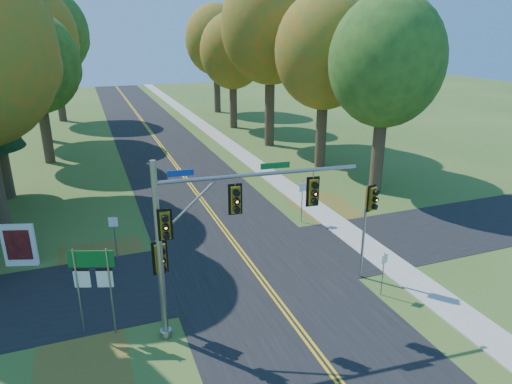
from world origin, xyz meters
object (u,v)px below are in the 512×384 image
object	(u,v)px
traffic_mast	(212,224)
info_kiosk	(19,245)
east_signal_pole	(370,209)
route_sign_cluster	(93,275)

from	to	relation	value
traffic_mast	info_kiosk	bearing A→B (deg)	137.03
info_kiosk	traffic_mast	bearing A→B (deg)	-30.14
traffic_mast	east_signal_pole	xyz separation A→B (m)	(7.13, 1.16, -0.89)
route_sign_cluster	east_signal_pole	bearing A→B (deg)	19.08
traffic_mast	route_sign_cluster	world-z (taller)	traffic_mast
route_sign_cluster	info_kiosk	distance (m)	7.45
traffic_mast	route_sign_cluster	xyz separation A→B (m)	(-3.98, 1.25, -1.83)
east_signal_pole	route_sign_cluster	bearing A→B (deg)	162.09
traffic_mast	east_signal_pole	world-z (taller)	traffic_mast
route_sign_cluster	info_kiosk	world-z (taller)	route_sign_cluster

